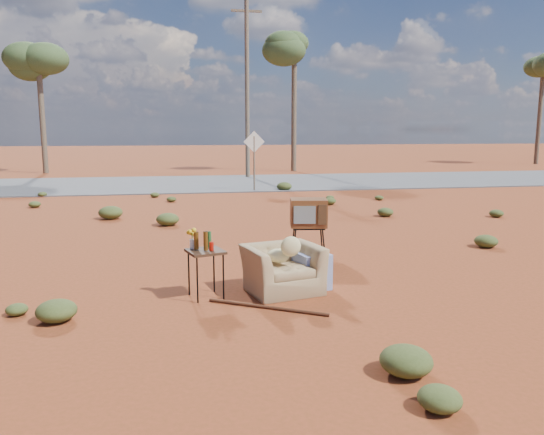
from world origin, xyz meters
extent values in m
plane|color=maroon|center=(0.00, 0.00, 0.00)|extent=(140.00, 140.00, 0.00)
cube|color=#565659|center=(0.00, 15.00, 0.02)|extent=(140.00, 7.00, 0.04)
imported|color=#947750|center=(0.08, -0.26, 0.44)|extent=(1.12, 0.86, 0.87)
ellipsoid|color=#CEBF7E|center=(0.03, -0.23, 0.51)|extent=(0.32, 0.32, 0.19)
ellipsoid|color=#CEBF7E|center=(0.17, -0.41, 0.68)|extent=(0.28, 0.14, 0.28)
cube|color=navy|center=(0.51, -0.06, 0.26)|extent=(0.56, 0.73, 0.51)
cube|color=black|center=(0.97, 1.78, 0.52)|extent=(0.63, 0.52, 0.03)
cylinder|color=black|center=(0.68, 1.63, 0.26)|extent=(0.03, 0.03, 0.52)
cylinder|color=black|center=(1.19, 1.54, 0.26)|extent=(0.03, 0.03, 0.52)
cylinder|color=black|center=(0.74, 2.02, 0.26)|extent=(0.03, 0.03, 0.52)
cylinder|color=black|center=(1.26, 1.94, 0.26)|extent=(0.03, 0.03, 0.52)
cube|color=brown|center=(0.97, 1.78, 0.78)|extent=(0.71, 0.59, 0.49)
cube|color=slate|center=(0.84, 1.54, 0.78)|extent=(0.38, 0.08, 0.31)
cube|color=#472D19|center=(1.14, 1.49, 0.78)|extent=(0.15, 0.04, 0.35)
cube|color=#392514|center=(-0.98, -0.33, 0.63)|extent=(0.56, 0.56, 0.04)
cylinder|color=black|center=(-1.11, -0.55, 0.32)|extent=(0.02, 0.02, 0.63)
cylinder|color=black|center=(-0.76, -0.45, 0.32)|extent=(0.02, 0.02, 0.63)
cylinder|color=black|center=(-1.21, -0.21, 0.32)|extent=(0.02, 0.02, 0.63)
cylinder|color=black|center=(-0.86, -0.10, 0.32)|extent=(0.02, 0.02, 0.63)
cylinder|color=#46290B|center=(-1.10, -0.32, 0.77)|extent=(0.06, 0.06, 0.24)
cylinder|color=#46290B|center=(-0.98, -0.40, 0.78)|extent=(0.06, 0.06, 0.25)
cylinder|color=#225022|center=(-0.92, -0.22, 0.76)|extent=(0.05, 0.05, 0.22)
cylinder|color=red|center=(-0.91, -0.40, 0.71)|extent=(0.06, 0.06, 0.12)
cylinder|color=silver|center=(-1.15, -0.24, 0.72)|extent=(0.07, 0.07, 0.13)
ellipsoid|color=gold|center=(-1.15, -0.24, 0.87)|extent=(0.14, 0.14, 0.11)
cylinder|color=#4C2414|center=(-0.25, -0.95, 0.02)|extent=(1.41, 0.88, 0.04)
cylinder|color=brown|center=(1.50, 12.00, 1.00)|extent=(0.06, 0.06, 2.00)
cube|color=silver|center=(1.50, 12.00, 1.80)|extent=(0.78, 0.04, 0.78)
cylinder|color=brown|center=(-8.00, 22.00, 3.00)|extent=(0.28, 0.28, 6.00)
ellipsoid|color=#42592E|center=(-8.00, 22.00, 5.50)|extent=(3.20, 3.20, 2.20)
cylinder|color=brown|center=(5.00, 21.00, 3.50)|extent=(0.28, 0.28, 7.00)
ellipsoid|color=#42592E|center=(5.00, 21.00, 6.50)|extent=(3.20, 3.20, 2.20)
cylinder|color=brown|center=(22.00, 24.00, 3.25)|extent=(0.28, 0.28, 6.50)
ellipsoid|color=#42592E|center=(22.00, 24.00, 6.00)|extent=(3.20, 3.20, 2.20)
cylinder|color=brown|center=(2.00, 17.50, 4.00)|extent=(0.20, 0.20, 8.00)
cube|color=brown|center=(2.00, 17.50, 7.50)|extent=(1.40, 0.10, 0.10)
ellipsoid|color=#414F22|center=(4.50, 1.80, 0.12)|extent=(0.44, 0.44, 0.24)
ellipsoid|color=#414F22|center=(-3.00, 6.50, 0.17)|extent=(0.60, 0.60, 0.33)
ellipsoid|color=#414F22|center=(6.80, 5.00, 0.10)|extent=(0.36, 0.36, 0.20)
ellipsoid|color=#414F22|center=(3.20, 8.00, 0.11)|extent=(0.40, 0.40, 0.22)
ellipsoid|color=#414F22|center=(-1.50, 9.50, 0.08)|extent=(0.30, 0.30, 0.17)
camera|label=1|loc=(-1.34, -7.28, 2.24)|focal=35.00mm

